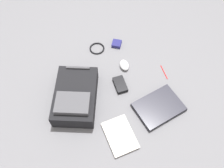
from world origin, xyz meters
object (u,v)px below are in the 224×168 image
(backpack, at_px, (75,97))
(laptop, at_px, (159,107))
(book_comic, at_px, (120,136))
(earbud_pouch, at_px, (117,44))
(computer_mouse, at_px, (124,65))
(power_brick, at_px, (120,85))
(pen_black, at_px, (164,72))
(cable_coil, at_px, (97,48))

(backpack, xyz_separation_m, laptop, (0.57, -0.12, -0.05))
(backpack, relative_size, book_comic, 1.61)
(book_comic, xyz_separation_m, earbud_pouch, (0.08, 0.79, 0.00))
(computer_mouse, relative_size, power_brick, 0.75)
(backpack, height_order, pen_black, backpack)
(backpack, bearing_deg, earbud_pouch, 54.23)
(pen_black, bearing_deg, earbud_pouch, 136.04)
(book_comic, bearing_deg, laptop, 30.16)
(laptop, xyz_separation_m, pen_black, (0.11, 0.30, -0.01))
(cable_coil, bearing_deg, earbud_pouch, 7.94)
(book_comic, height_order, earbud_pouch, earbud_pouch)
(book_comic, distance_m, computer_mouse, 0.57)
(backpack, height_order, cable_coil, backpack)
(laptop, xyz_separation_m, computer_mouse, (-0.19, 0.38, 0.01))
(computer_mouse, height_order, pen_black, computer_mouse)
(laptop, distance_m, computer_mouse, 0.43)
(book_comic, relative_size, pen_black, 2.19)
(laptop, xyz_separation_m, cable_coil, (-0.39, 0.59, -0.01))
(laptop, distance_m, earbud_pouch, 0.65)
(laptop, height_order, computer_mouse, computer_mouse)
(earbud_pouch, bearing_deg, pen_black, -43.96)
(cable_coil, bearing_deg, computer_mouse, -46.23)
(backpack, distance_m, pen_black, 0.71)
(cable_coil, height_order, power_brick, power_brick)
(computer_mouse, distance_m, power_brick, 0.18)
(laptop, height_order, power_brick, laptop)
(earbud_pouch, bearing_deg, cable_coil, -172.06)
(computer_mouse, bearing_deg, laptop, -72.09)
(power_brick, bearing_deg, earbud_pouch, 86.51)
(laptop, xyz_separation_m, book_comic, (-0.30, -0.17, -0.00))
(backpack, height_order, earbud_pouch, backpack)
(backpack, relative_size, laptop, 1.19)
(computer_mouse, bearing_deg, earbud_pouch, 89.34)
(laptop, height_order, cable_coil, laptop)
(computer_mouse, bearing_deg, cable_coil, 125.51)
(power_brick, bearing_deg, book_comic, -98.03)
(book_comic, height_order, power_brick, power_brick)
(pen_black, bearing_deg, laptop, -110.53)
(computer_mouse, bearing_deg, power_brick, -115.94)
(backpack, height_order, laptop, backpack)
(backpack, height_order, power_brick, backpack)
(laptop, bearing_deg, computer_mouse, 116.17)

